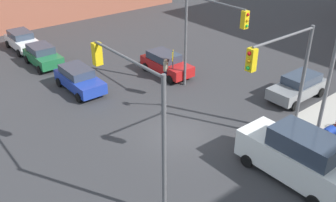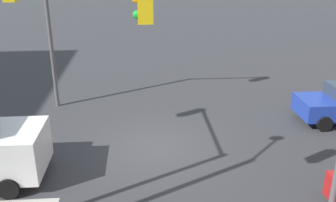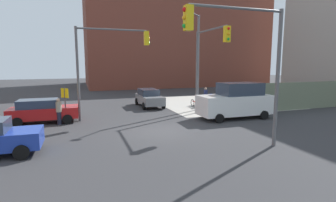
# 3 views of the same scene
# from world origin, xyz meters

# --- Properties ---
(ground_plane) EXTENTS (120.00, 120.00, 0.00)m
(ground_plane) POSITION_xyz_m (0.00, 0.00, 0.00)
(ground_plane) COLOR #333335
(traffic_signal_nw_corner) EXTENTS (5.25, 0.36, 6.50)m
(traffic_signal_nw_corner) POSITION_xyz_m (-2.51, 4.50, 4.62)
(traffic_signal_nw_corner) COLOR #59595B
(traffic_signal_nw_corner) RESTS_ON ground
(traffic_signal_se_corner) EXTENTS (5.00, 0.36, 6.50)m
(traffic_signal_se_corner) POSITION_xyz_m (2.61, -4.50, 4.60)
(traffic_signal_se_corner) COLOR #59595B
(traffic_signal_se_corner) RESTS_ON ground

